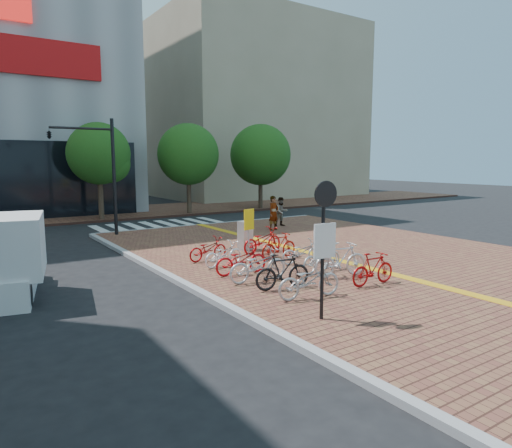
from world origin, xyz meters
TOP-DOWN VIEW (x-y plane):
  - ground at (0.00, 0.00)m, footprint 120.00×120.00m
  - sidewalk at (3.00, -5.00)m, footprint 14.00×34.00m
  - tactile_strip at (2.00, -5.00)m, footprint 0.40×34.00m
  - kerb_west at (-4.00, -5.00)m, footprint 0.25×34.00m
  - kerb_north at (3.00, 12.00)m, footprint 14.00×0.25m
  - far_sidewalk at (0.00, 21.00)m, footprint 70.00×8.00m
  - building_beige at (18.00, 32.00)m, footprint 20.00×18.00m
  - crosswalk at (0.50, 14.00)m, footprint 7.50×4.00m
  - street_trees at (5.04, 17.45)m, footprint 16.20×4.60m
  - bike_0 at (-1.92, -2.34)m, footprint 1.94×0.91m
  - bike_1 at (-1.98, -1.24)m, footprint 1.77×0.73m
  - bike_2 at (-2.13, -0.20)m, footprint 1.97×0.80m
  - bike_3 at (-2.06, 0.86)m, footprint 1.85×0.74m
  - bike_4 at (-1.98, 2.18)m, footprint 1.71×0.88m
  - bike_5 at (-2.00, 3.28)m, footprint 1.68×0.78m
  - bike_6 at (0.48, -2.39)m, footprint 1.64×0.51m
  - bike_7 at (0.33, -1.19)m, footprint 1.93×0.87m
  - bike_8 at (0.33, -0.32)m, footprint 1.89×0.89m
  - bike_9 at (0.54, 0.98)m, footprint 1.67×0.75m
  - bike_10 at (0.33, 2.06)m, footprint 1.67×0.59m
  - bike_11 at (0.41, 3.27)m, footprint 1.98×0.93m
  - pedestrian_a at (4.33, 7.92)m, footprint 0.73×0.56m
  - pedestrian_b at (5.54, 8.87)m, footprint 0.84×0.69m
  - utility_box at (0.21, 4.21)m, footprint 0.61×0.50m
  - yellow_sign at (-0.34, 3.06)m, footprint 0.49×0.16m
  - notice_sign at (-2.73, -3.77)m, footprint 0.59×0.16m
  - traffic_light_pole at (-4.32, 11.07)m, footprint 3.02×1.17m

SIDE VIEW (x-z plane):
  - ground at x=0.00m, z-range 0.00..0.00m
  - crosswalk at x=0.50m, z-range 0.00..0.01m
  - sidewalk at x=3.00m, z-range 0.00..0.15m
  - far_sidewalk at x=0.00m, z-range 0.00..0.15m
  - kerb_west at x=-4.00m, z-range 0.00..0.15m
  - kerb_north at x=3.00m, z-range 0.00..0.15m
  - tactile_strip at x=2.00m, z-range 0.15..0.16m
  - bike_5 at x=-2.00m, z-range 0.15..1.00m
  - bike_9 at x=0.54m, z-range 0.15..1.00m
  - bike_4 at x=-1.98m, z-range 0.15..1.00m
  - bike_3 at x=-2.06m, z-range 0.15..1.10m
  - bike_8 at x=0.33m, z-range 0.15..1.10m
  - bike_0 at x=-1.92m, z-range 0.15..1.13m
  - bike_6 at x=0.48m, z-range 0.15..1.13m
  - bike_10 at x=0.33m, z-range 0.15..1.13m
  - bike_11 at x=0.41m, z-range 0.15..1.15m
  - bike_2 at x=-2.13m, z-range 0.15..1.16m
  - bike_1 at x=-1.98m, z-range 0.15..1.18m
  - bike_7 at x=0.33m, z-range 0.15..1.27m
  - utility_box at x=0.21m, z-range 0.15..1.33m
  - pedestrian_b at x=5.54m, z-range 0.15..1.76m
  - pedestrian_a at x=4.33m, z-range 0.15..1.95m
  - yellow_sign at x=-0.34m, z-range 0.50..2.31m
  - notice_sign at x=-2.73m, z-range 0.57..3.77m
  - traffic_light_pole at x=-4.32m, z-range 1.22..6.85m
  - street_trees at x=5.04m, z-range 0.92..7.27m
  - building_beige at x=18.00m, z-range 0.00..18.00m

